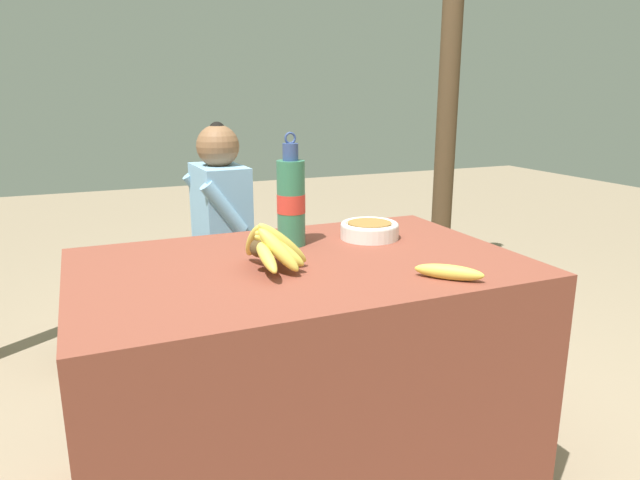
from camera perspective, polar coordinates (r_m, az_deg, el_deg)
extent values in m
cube|color=brown|center=(1.73, -1.88, -13.77)|extent=(1.23, 0.79, 0.73)
sphere|color=#4C381E|center=(1.48, -6.09, -0.80)|extent=(0.05, 0.05, 0.05)
ellipsoid|color=#E0C64C|center=(1.43, -5.41, -1.63)|extent=(0.04, 0.15, 0.08)
ellipsoid|color=#E0C64C|center=(1.45, -4.18, -0.97)|extent=(0.12, 0.13, 0.13)
ellipsoid|color=#E0C64C|center=(1.47, -3.99, -0.95)|extent=(0.14, 0.10, 0.11)
ellipsoid|color=#E0C64C|center=(1.50, -3.74, -0.33)|extent=(0.15, 0.04, 0.14)
ellipsoid|color=#E0C64C|center=(1.52, -4.39, -0.37)|extent=(0.17, 0.11, 0.11)
ellipsoid|color=#E0C64C|center=(1.54, -5.10, -0.18)|extent=(0.15, 0.16, 0.12)
ellipsoid|color=#E0C64C|center=(1.54, -6.67, -0.11)|extent=(0.04, 0.15, 0.13)
cylinder|color=white|center=(1.83, 4.97, 0.84)|extent=(0.19, 0.19, 0.04)
torus|color=white|center=(1.83, 4.98, 1.49)|extent=(0.19, 0.19, 0.02)
cylinder|color=olive|center=(1.83, 4.98, 1.61)|extent=(0.14, 0.14, 0.01)
cylinder|color=#337556|center=(1.73, -2.91, 3.67)|extent=(0.08, 0.08, 0.26)
cylinder|color=red|center=(1.73, -2.91, 3.67)|extent=(0.09, 0.09, 0.06)
cylinder|color=#33477F|center=(1.71, -2.98, 8.79)|extent=(0.05, 0.05, 0.05)
torus|color=#33477F|center=(1.70, -3.00, 10.14)|extent=(0.04, 0.01, 0.04)
ellipsoid|color=#E0C64C|center=(1.47, 12.77, -3.15)|extent=(0.15, 0.15, 0.04)
cube|color=brown|center=(2.79, -6.57, -2.59)|extent=(1.72, 0.32, 0.04)
cube|color=brown|center=(2.64, -21.88, -9.05)|extent=(0.06, 0.06, 0.35)
cube|color=brown|center=(3.04, 8.14, -4.99)|extent=(0.06, 0.06, 0.35)
cube|color=brown|center=(2.86, -22.03, -7.21)|extent=(0.06, 0.06, 0.35)
cube|color=brown|center=(3.23, 5.95, -3.69)|extent=(0.06, 0.06, 0.35)
cylinder|color=#232328|center=(2.64, -14.25, -8.01)|extent=(0.09, 0.09, 0.38)
cylinder|color=#232328|center=(2.59, -11.93, -3.54)|extent=(0.30, 0.10, 0.09)
cylinder|color=#232328|center=(2.81, -15.05, -6.65)|extent=(0.09, 0.09, 0.38)
cylinder|color=#232328|center=(2.77, -12.89, -2.43)|extent=(0.30, 0.10, 0.09)
cube|color=#84B7E0|center=(2.65, -9.87, 2.18)|extent=(0.22, 0.35, 0.48)
cylinder|color=#84B7E0|center=(2.48, -9.56, 3.15)|extent=(0.20, 0.07, 0.25)
cylinder|color=#84B7E0|center=(2.78, -11.47, 4.33)|extent=(0.20, 0.07, 0.25)
sphere|color=brown|center=(2.60, -10.19, 9.22)|extent=(0.19, 0.19, 0.19)
sphere|color=black|center=(2.60, -10.26, 10.79)|extent=(0.07, 0.07, 0.07)
sphere|color=#4C381E|center=(2.93, 2.29, -0.08)|extent=(0.05, 0.05, 0.05)
ellipsoid|color=olive|center=(2.89, 2.85, -0.41)|extent=(0.05, 0.14, 0.10)
ellipsoid|color=olive|center=(2.91, 3.19, -0.32)|extent=(0.11, 0.13, 0.10)
ellipsoid|color=olive|center=(2.94, 3.36, 0.01)|extent=(0.14, 0.07, 0.13)
ellipsoid|color=olive|center=(2.96, 3.00, -0.06)|extent=(0.14, 0.07, 0.08)
ellipsoid|color=olive|center=(2.98, 2.47, 0.16)|extent=(0.10, 0.13, 0.11)
ellipsoid|color=olive|center=(2.98, 2.16, 0.16)|extent=(0.08, 0.16, 0.10)
cylinder|color=#4C3823|center=(3.42, 12.86, 16.80)|extent=(0.12, 0.12, 2.67)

